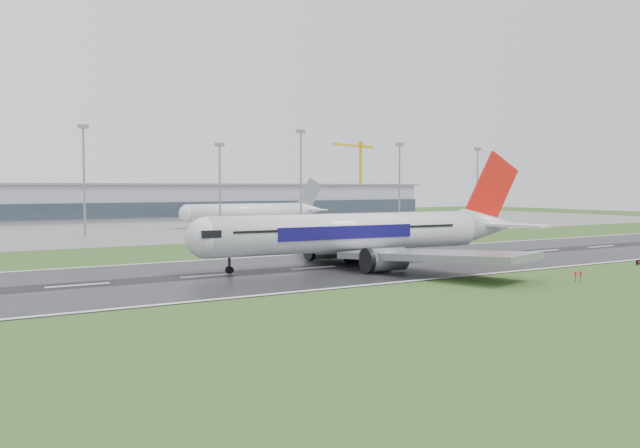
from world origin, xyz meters
TOP-DOWN VIEW (x-y plane):
  - ground at (0.00, 0.00)m, footprint 520.00×520.00m
  - runway at (0.00, 0.00)m, footprint 400.00×45.00m
  - apron at (0.00, 125.00)m, footprint 400.00×130.00m
  - terminal at (0.00, 185.00)m, footprint 240.00×36.00m
  - main_airliner at (-28.47, -1.38)m, footprint 73.45×70.35m
  - parked_airliner at (3.68, 116.38)m, footprint 59.18×55.29m
  - tower_crane at (109.36, 200.00)m, footprint 36.94×17.96m
  - runway_sign at (13.59, -27.15)m, footprint 2.31×0.64m
  - floodmast_1 at (-57.71, 100.00)m, footprint 0.64×0.64m
  - floodmast_2 at (-15.55, 100.00)m, footprint 0.64×0.64m
  - floodmast_3 at (14.55, 100.00)m, footprint 0.64×0.64m
  - floodmast_4 at (57.63, 100.00)m, footprint 0.64×0.64m
  - floodmast_5 at (98.04, 100.00)m, footprint 0.64×0.64m

SIDE VIEW (x-z plane):
  - ground at x=0.00m, z-range 0.00..0.00m
  - apron at x=0.00m, z-range 0.00..0.08m
  - runway at x=0.00m, z-range 0.00..0.10m
  - runway_sign at x=13.59m, z-range 0.00..1.04m
  - terminal at x=0.00m, z-range 0.00..15.00m
  - parked_airliner at x=3.68m, z-range 0.08..17.04m
  - main_airliner at x=-28.47m, z-range 0.10..20.62m
  - floodmast_2 at x=-15.55m, z-range 0.00..27.26m
  - floodmast_5 at x=98.04m, z-range 0.00..29.18m
  - floodmast_4 at x=57.63m, z-range 0.00..29.80m
  - floodmast_1 at x=-57.71m, z-range 0.00..31.12m
  - floodmast_3 at x=14.55m, z-range 0.00..32.80m
  - tower_crane at x=109.36m, z-range 0.00..39.37m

